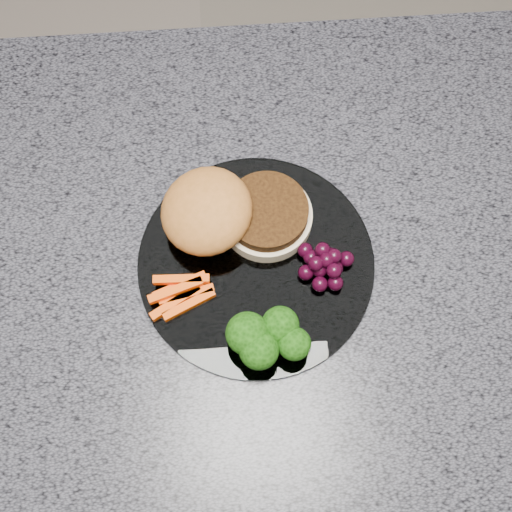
{
  "coord_description": "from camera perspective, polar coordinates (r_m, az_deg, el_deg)",
  "views": [
    {
      "loc": [
        0.07,
        -0.29,
        1.64
      ],
      "look_at": [
        0.08,
        -0.02,
        0.93
      ],
      "focal_mm": 50.0,
      "sensor_mm": 36.0,
      "label": 1
    }
  ],
  "objects": [
    {
      "name": "island_cabinet",
      "position": [
        1.24,
        -3.97,
        -7.4
      ],
      "size": [
        1.2,
        0.6,
        0.86
      ],
      "primitive_type": "cube",
      "color": "brown",
      "rests_on": "ground"
    },
    {
      "name": "broccoli",
      "position": [
        0.72,
        0.77,
        -6.56
      ],
      "size": [
        0.09,
        0.06,
        0.05
      ],
      "rotation": [
        0.0,
        0.0,
        0.01
      ],
      "color": "olive",
      "rests_on": "plate"
    },
    {
      "name": "carrot_sticks",
      "position": [
        0.77,
        -6.0,
        -2.95
      ],
      "size": [
        0.07,
        0.05,
        0.02
      ],
      "rotation": [
        0.0,
        0.0,
        0.05
      ],
      "color": "#FF4F04",
      "rests_on": "plate"
    },
    {
      "name": "grape_bunch",
      "position": [
        0.77,
        5.49,
        -0.66
      ],
      "size": [
        0.06,
        0.06,
        0.03
      ],
      "rotation": [
        0.0,
        0.0,
        -0.21
      ],
      "color": "black",
      "rests_on": "plate"
    },
    {
      "name": "plate",
      "position": [
        0.78,
        0.0,
        -0.6
      ],
      "size": [
        0.26,
        0.26,
        0.01
      ],
      "primitive_type": "cylinder",
      "color": "white",
      "rests_on": "countertop"
    },
    {
      "name": "burger",
      "position": [
        0.78,
        -2.24,
        3.36
      ],
      "size": [
        0.19,
        0.13,
        0.06
      ],
      "rotation": [
        0.0,
        0.0,
        0.29
      ],
      "color": "beige",
      "rests_on": "plate"
    },
    {
      "name": "countertop",
      "position": [
        0.81,
        -6.02,
        0.01
      ],
      "size": [
        1.2,
        0.6,
        0.04
      ],
      "primitive_type": "cube",
      "color": "#4E4D58",
      "rests_on": "island_cabinet"
    }
  ]
}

